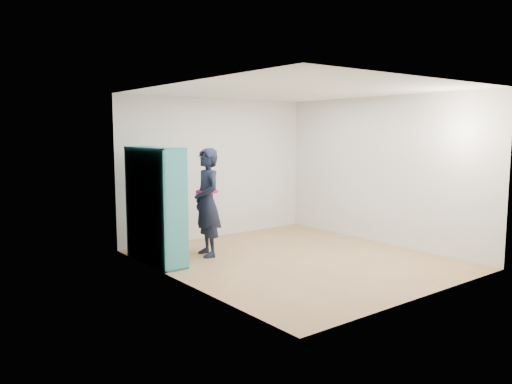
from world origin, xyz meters
TOP-DOWN VIEW (x-y plane):
  - floor at (0.00, 0.00)m, footprint 4.50×4.50m
  - ceiling at (0.00, 0.00)m, footprint 4.50×4.50m
  - wall_left at (-2.00, 0.00)m, footprint 0.02×4.50m
  - wall_right at (2.00, 0.00)m, footprint 0.02×4.50m
  - wall_back at (0.00, 2.25)m, footprint 4.00×0.02m
  - wall_front at (0.00, -2.25)m, footprint 4.00×0.02m
  - bookshelf at (-1.83, 1.20)m, footprint 0.38×1.32m
  - person at (-0.97, 1.06)m, footprint 0.53×0.70m
  - smartphone at (-1.09, 1.18)m, footprint 0.01×0.08m

SIDE VIEW (x-z plane):
  - floor at x=0.00m, z-range 0.00..0.00m
  - bookshelf at x=-1.83m, z-range -0.04..1.72m
  - person at x=-0.97m, z-range 0.00..1.73m
  - smartphone at x=-1.09m, z-range 0.92..1.04m
  - wall_left at x=-2.00m, z-range 0.00..2.60m
  - wall_right at x=2.00m, z-range 0.00..2.60m
  - wall_back at x=0.00m, z-range 0.00..2.60m
  - wall_front at x=0.00m, z-range 0.00..2.60m
  - ceiling at x=0.00m, z-range 2.60..2.60m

